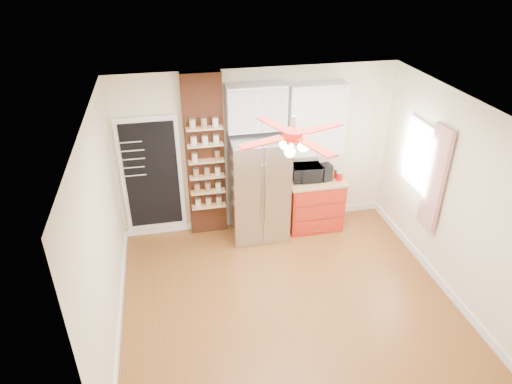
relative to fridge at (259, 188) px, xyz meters
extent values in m
plane|color=brown|center=(0.05, -1.63, -0.88)|extent=(4.50, 4.50, 0.00)
plane|color=white|center=(0.05, -1.63, 1.83)|extent=(4.50, 4.50, 0.00)
cube|color=beige|center=(0.05, 0.37, 0.48)|extent=(4.50, 0.02, 2.70)
cube|color=beige|center=(0.05, -3.63, 0.48)|extent=(4.50, 0.02, 2.70)
cube|color=beige|center=(-2.20, -1.63, 0.48)|extent=(0.02, 4.00, 2.70)
cube|color=beige|center=(2.30, -1.63, 0.48)|extent=(0.02, 4.00, 2.70)
cube|color=white|center=(-1.65, 0.34, 0.23)|extent=(0.95, 0.04, 1.95)
cube|color=black|center=(-1.65, 0.32, 0.23)|extent=(0.82, 0.02, 1.78)
cube|color=brown|center=(-0.80, 0.29, 0.48)|extent=(0.60, 0.16, 2.70)
cube|color=#B7B7BC|center=(0.00, 0.00, 0.00)|extent=(0.90, 0.70, 1.75)
cube|color=white|center=(0.00, 0.20, 1.27)|extent=(0.90, 0.35, 0.70)
cube|color=#B12514|center=(0.97, 0.05, -0.45)|extent=(0.90, 0.60, 0.86)
cube|color=tan|center=(0.97, 0.05, 0.01)|extent=(0.94, 0.64, 0.04)
cube|color=white|center=(0.97, 0.22, 1.00)|extent=(0.90, 0.30, 1.15)
cube|color=white|center=(2.28, -0.73, 0.68)|extent=(0.04, 0.75, 1.05)
cube|color=#AD2317|center=(2.23, -1.28, 0.57)|extent=(0.06, 0.40, 1.55)
cylinder|color=silver|center=(0.05, -1.63, 1.68)|extent=(0.05, 0.05, 0.20)
cylinder|color=#A7180A|center=(0.05, -1.63, 1.56)|extent=(0.24, 0.24, 0.10)
sphere|color=white|center=(0.05, -1.63, 1.40)|extent=(0.13, 0.13, 0.13)
imported|color=black|center=(0.81, 0.05, 0.16)|extent=(0.49, 0.34, 0.26)
cube|color=black|center=(1.12, -0.01, 0.17)|extent=(0.19, 0.20, 0.28)
cylinder|color=red|center=(1.34, -0.06, 0.09)|extent=(0.13, 0.13, 0.13)
cylinder|color=red|center=(1.34, 0.04, 0.10)|extent=(0.10, 0.10, 0.14)
cylinder|color=beige|center=(-0.97, 0.12, 0.56)|extent=(0.10, 0.10, 0.13)
cylinder|color=#895D45|center=(-0.62, 0.16, 0.56)|extent=(0.09, 0.09, 0.12)
camera|label=1|loc=(-1.34, -6.25, 3.51)|focal=32.00mm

